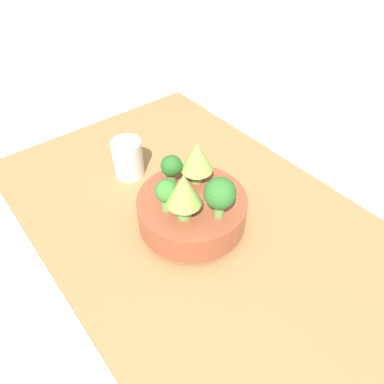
# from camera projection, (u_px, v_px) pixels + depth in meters

# --- Properties ---
(ground_plane) EXTENTS (6.00, 6.00, 0.00)m
(ground_plane) POSITION_uv_depth(u_px,v_px,m) (203.00, 233.00, 0.86)
(ground_plane) COLOR #ADA89E
(table) EXTENTS (1.05, 0.65, 0.03)m
(table) POSITION_uv_depth(u_px,v_px,m) (204.00, 228.00, 0.85)
(table) COLOR #9E7042
(table) RESTS_ON ground_plane
(bowl) EXTENTS (0.23, 0.23, 0.08)m
(bowl) POSITION_uv_depth(u_px,v_px,m) (192.00, 210.00, 0.81)
(bowl) COLOR brown
(bowl) RESTS_ON table
(romanesco_piece_near) EXTENTS (0.07, 0.07, 0.11)m
(romanesco_piece_near) POSITION_uv_depth(u_px,v_px,m) (184.00, 191.00, 0.70)
(romanesco_piece_near) COLOR #6BA34C
(romanesco_piece_near) RESTS_ON bowl
(broccoli_floret_right) EXTENTS (0.06, 0.06, 0.09)m
(broccoli_floret_right) POSITION_uv_depth(u_px,v_px,m) (220.00, 194.00, 0.71)
(broccoli_floret_right) COLOR #6BA34C
(broccoli_floret_right) RESTS_ON bowl
(romanesco_piece_far) EXTENTS (0.07, 0.07, 0.10)m
(romanesco_piece_far) POSITION_uv_depth(u_px,v_px,m) (197.00, 157.00, 0.78)
(romanesco_piece_far) COLOR #7AB256
(romanesco_piece_far) RESTS_ON bowl
(broccoli_floret_front) EXTENTS (0.05, 0.05, 0.07)m
(broccoli_floret_front) POSITION_uv_depth(u_px,v_px,m) (166.00, 193.00, 0.73)
(broccoli_floret_front) COLOR #6BA34C
(broccoli_floret_front) RESTS_ON bowl
(broccoli_floret_left) EXTENTS (0.05, 0.05, 0.07)m
(broccoli_floret_left) POSITION_uv_depth(u_px,v_px,m) (171.00, 167.00, 0.80)
(broccoli_floret_left) COLOR #609347
(broccoli_floret_left) RESTS_ON bowl
(cup) EXTENTS (0.08, 0.08, 0.10)m
(cup) POSITION_uv_depth(u_px,v_px,m) (128.00, 158.00, 0.93)
(cup) COLOR silver
(cup) RESTS_ON table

